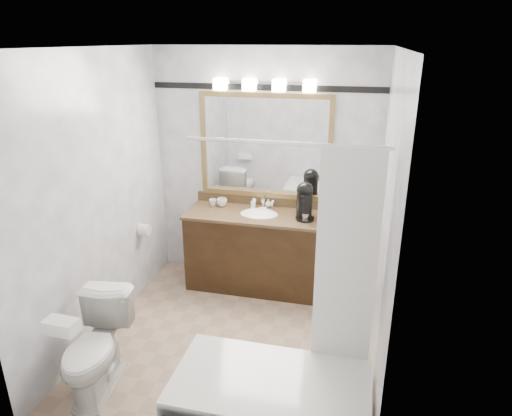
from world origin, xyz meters
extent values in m
cube|color=tan|center=(0.00, 0.00, -0.01)|extent=(2.40, 2.60, 0.01)
cube|color=white|center=(0.00, 0.00, 2.50)|extent=(2.40, 2.60, 0.01)
cube|color=white|center=(0.00, 1.30, 1.25)|extent=(2.40, 0.01, 2.50)
cube|color=white|center=(0.00, -1.30, 1.25)|extent=(2.40, 0.01, 2.50)
cube|color=white|center=(-1.20, 0.00, 1.25)|extent=(0.01, 2.60, 2.50)
cube|color=white|center=(1.20, 0.00, 1.25)|extent=(0.01, 2.60, 2.50)
cube|color=black|center=(0.00, 1.01, 0.41)|extent=(1.50, 0.55, 0.82)
cube|color=brown|center=(0.00, 1.01, 0.83)|extent=(1.53, 0.58, 0.03)
cube|color=brown|center=(0.00, 1.29, 0.90)|extent=(1.53, 0.03, 0.10)
ellipsoid|color=white|center=(0.00, 1.01, 0.82)|extent=(0.44, 0.34, 0.14)
cube|color=olive|center=(0.00, 1.28, 2.02)|extent=(1.40, 0.04, 0.05)
cube|color=olive|center=(0.00, 1.28, 0.97)|extent=(1.40, 0.04, 0.05)
cube|color=olive|center=(-0.68, 1.28, 1.50)|extent=(0.05, 0.04, 1.00)
cube|color=olive|center=(0.68, 1.28, 1.50)|extent=(0.05, 0.04, 1.00)
cube|color=white|center=(0.00, 1.29, 1.50)|extent=(1.30, 0.01, 1.00)
cube|color=silver|center=(0.00, 1.27, 2.15)|extent=(0.90, 0.05, 0.03)
cube|color=white|center=(-0.45, 1.22, 2.13)|extent=(0.12, 0.12, 0.12)
cube|color=white|center=(-0.15, 1.22, 2.13)|extent=(0.12, 0.12, 0.12)
cube|color=white|center=(0.15, 1.22, 2.13)|extent=(0.12, 0.12, 0.12)
cube|color=white|center=(0.45, 1.22, 2.13)|extent=(0.12, 0.12, 0.12)
cube|color=black|center=(0.00, 1.29, 2.10)|extent=(2.40, 0.01, 0.06)
cube|color=white|center=(0.53, -0.92, 0.23)|extent=(1.30, 0.72, 0.45)
cylinder|color=silver|center=(0.53, -0.54, 1.95)|extent=(1.30, 0.02, 0.02)
cube|color=white|center=(0.95, -0.55, 1.18)|extent=(0.40, 0.04, 1.55)
cylinder|color=white|center=(-1.14, 0.66, 0.70)|extent=(0.11, 0.12, 0.12)
imported|color=white|center=(-0.84, -0.80, 0.37)|extent=(0.51, 0.77, 0.74)
cube|color=white|center=(-0.84, -1.12, 0.78)|extent=(0.23, 0.13, 0.09)
cylinder|color=black|center=(0.49, 0.96, 0.86)|extent=(0.19, 0.19, 0.02)
cylinder|color=black|center=(0.47, 1.03, 1.00)|extent=(0.16, 0.16, 0.28)
sphere|color=black|center=(0.47, 1.03, 1.14)|extent=(0.17, 0.17, 0.17)
cube|color=black|center=(0.49, 0.94, 1.09)|extent=(0.13, 0.13, 0.05)
cylinder|color=silver|center=(0.49, 0.94, 0.89)|extent=(0.06, 0.06, 0.06)
imported|color=white|center=(-0.44, 1.15, 0.89)|extent=(0.14, 0.14, 0.09)
imported|color=white|center=(-0.54, 1.14, 0.89)|extent=(0.09, 0.09, 0.07)
imported|color=white|center=(-0.10, 1.18, 0.90)|extent=(0.06, 0.06, 0.11)
imported|color=white|center=(0.05, 1.23, 0.89)|extent=(0.09, 0.09, 0.09)
cube|color=beige|center=(0.02, 1.13, 0.86)|extent=(0.09, 0.07, 0.02)
camera|label=1|loc=(1.00, -3.29, 2.56)|focal=32.00mm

